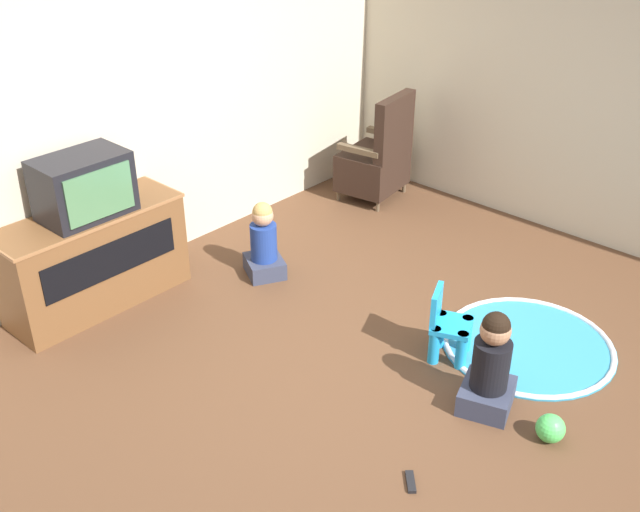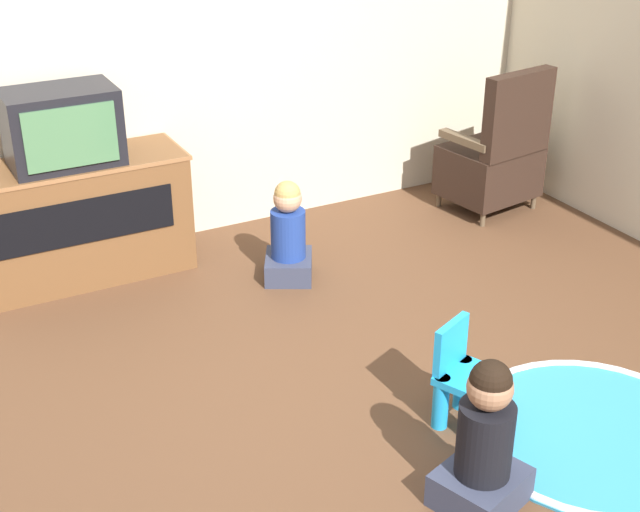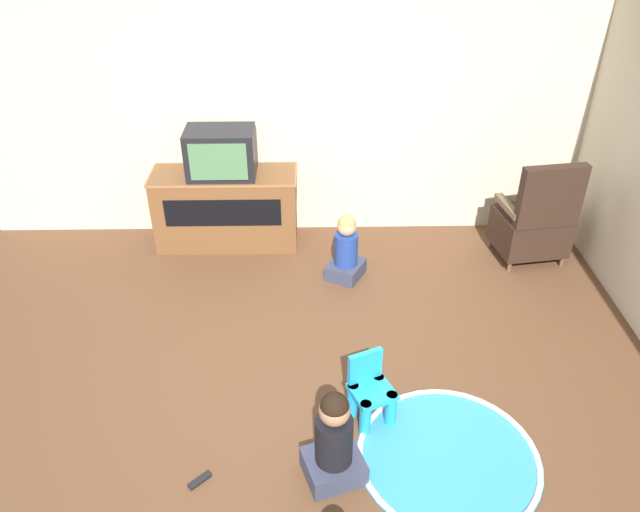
% 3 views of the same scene
% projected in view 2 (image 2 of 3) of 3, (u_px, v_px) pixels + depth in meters
% --- Properties ---
extents(ground_plane, '(30.00, 30.00, 0.00)m').
position_uv_depth(ground_plane, '(344.00, 429.00, 4.06)').
color(ground_plane, brown).
extents(wall_back, '(5.82, 0.12, 2.56)m').
position_uv_depth(wall_back, '(138.00, 43.00, 5.33)').
color(wall_back, beige).
rests_on(wall_back, ground_plane).
extents(tv_cabinet, '(1.35, 0.49, 0.73)m').
position_uv_depth(tv_cabinet, '(74.00, 219.00, 5.24)').
color(tv_cabinet, brown).
rests_on(tv_cabinet, ground_plane).
extents(television, '(0.61, 0.41, 0.43)m').
position_uv_depth(television, '(62.00, 127.00, 4.97)').
color(television, black).
rests_on(television, tv_cabinet).
extents(black_armchair, '(0.67, 0.60, 1.02)m').
position_uv_depth(black_armchair, '(495.00, 158.00, 6.15)').
color(black_armchair, brown).
rests_on(black_armchair, ground_plane).
extents(yellow_kid_chair, '(0.35, 0.34, 0.50)m').
position_uv_depth(yellow_kid_chair, '(466.00, 384.00, 4.02)').
color(yellow_kid_chair, '#1E99DB').
rests_on(yellow_kid_chair, ground_plane).
extents(play_mat, '(1.16, 1.16, 0.04)m').
position_uv_depth(play_mat, '(594.00, 432.00, 4.03)').
color(play_mat, teal).
rests_on(play_mat, ground_plane).
extents(child_watching_left, '(0.42, 0.39, 0.67)m').
position_uv_depth(child_watching_left, '(484.00, 444.00, 3.50)').
color(child_watching_left, '#33384C').
rests_on(child_watching_left, ground_plane).
extents(child_watching_center, '(0.39, 0.41, 0.62)m').
position_uv_depth(child_watching_center, '(288.00, 237.00, 5.28)').
color(child_watching_center, '#33384C').
rests_on(child_watching_center, ground_plane).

